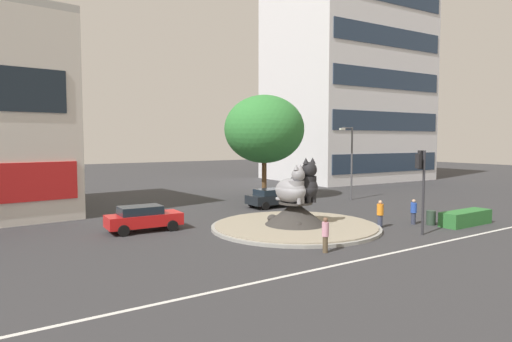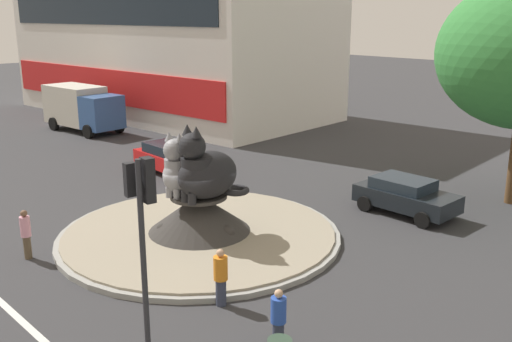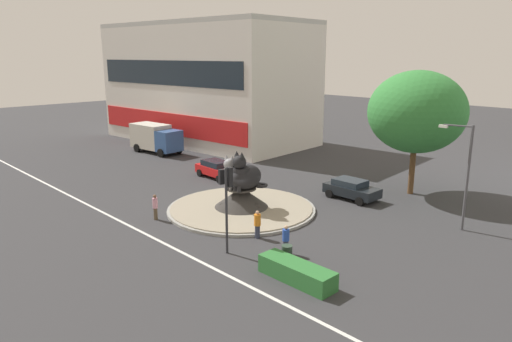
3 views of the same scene
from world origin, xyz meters
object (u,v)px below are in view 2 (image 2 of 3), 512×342
(sedan_on_far_lane, at_px, (169,158))
(pedestrian_orange_shirt, at_px, (221,276))
(pedestrian_blue_shirt, at_px, (278,319))
(shophouse_block, at_px, (169,24))
(pedestrian_pink_shirt, at_px, (26,233))
(cat_statue_black, at_px, (205,172))
(delivery_box_truck, at_px, (82,107))
(cat_statue_grey, at_px, (183,171))
(traffic_light_mast, at_px, (143,211))
(hatchback_near_shophouse, at_px, (406,195))

(sedan_on_far_lane, bearing_deg, pedestrian_orange_shirt, -26.89)
(pedestrian_orange_shirt, xyz_separation_m, sedan_on_far_lane, (-12.30, 7.05, -0.08))
(pedestrian_blue_shirt, bearing_deg, shophouse_block, 174.55)
(pedestrian_pink_shirt, bearing_deg, pedestrian_orange_shirt, 55.00)
(cat_statue_black, bearing_deg, delivery_box_truck, -105.34)
(pedestrian_pink_shirt, height_order, sedan_on_far_lane, pedestrian_pink_shirt)
(delivery_box_truck, bearing_deg, shophouse_block, 98.28)
(cat_statue_black, distance_m, pedestrian_blue_shirt, 7.37)
(cat_statue_black, height_order, sedan_on_far_lane, cat_statue_black)
(cat_statue_grey, bearing_deg, cat_statue_black, 81.75)
(cat_statue_grey, xyz_separation_m, pedestrian_orange_shirt, (4.89, -2.44, -1.59))
(traffic_light_mast, bearing_deg, pedestrian_blue_shirt, -39.61)
(hatchback_near_shophouse, distance_m, delivery_box_truck, 24.68)
(delivery_box_truck, bearing_deg, pedestrian_pink_shirt, -37.82)
(pedestrian_blue_shirt, distance_m, sedan_on_far_lane, 16.71)
(cat_statue_grey, height_order, cat_statue_black, cat_statue_black)
(cat_statue_grey, height_order, pedestrian_orange_shirt, cat_statue_grey)
(traffic_light_mast, xyz_separation_m, delivery_box_truck, (-25.61, 11.70, -1.82))
(cat_statue_grey, height_order, sedan_on_far_lane, cat_statue_grey)
(cat_statue_grey, bearing_deg, delivery_box_truck, -125.35)
(pedestrian_orange_shirt, height_order, hatchback_near_shophouse, pedestrian_orange_shirt)
(sedan_on_far_lane, bearing_deg, cat_statue_black, -24.80)
(cat_statue_grey, relative_size, cat_statue_black, 0.97)
(delivery_box_truck, bearing_deg, sedan_on_far_lane, -14.54)
(traffic_light_mast, xyz_separation_m, pedestrian_pink_shirt, (-7.18, 0.01, -2.59))
(cat_statue_grey, height_order, pedestrian_pink_shirt, cat_statue_grey)
(cat_statue_grey, xyz_separation_m, delivery_box_truck, (-20.39, 6.69, -0.80))
(pedestrian_blue_shirt, bearing_deg, cat_statue_grey, -174.62)
(delivery_box_truck, bearing_deg, cat_statue_black, -22.35)
(pedestrian_orange_shirt, bearing_deg, cat_statue_black, -96.32)
(traffic_light_mast, relative_size, shophouse_block, 0.18)
(cat_statue_grey, bearing_deg, pedestrian_pink_shirt, -38.60)
(shophouse_block, relative_size, sedan_on_far_lane, 6.10)
(traffic_light_mast, distance_m, sedan_on_far_lane, 16.11)
(pedestrian_orange_shirt, relative_size, sedan_on_far_lane, 0.38)
(shophouse_block, relative_size, delivery_box_truck, 4.10)
(pedestrian_blue_shirt, bearing_deg, hatchback_near_shophouse, 133.22)
(delivery_box_truck, bearing_deg, cat_statue_grey, -23.58)
(sedan_on_far_lane, distance_m, delivery_box_truck, 13.16)
(pedestrian_blue_shirt, height_order, hatchback_near_shophouse, pedestrian_blue_shirt)
(pedestrian_blue_shirt, xyz_separation_m, hatchback_near_shophouse, (-3.27, 10.76, -0.05))
(traffic_light_mast, height_order, pedestrian_blue_shirt, traffic_light_mast)
(sedan_on_far_lane, height_order, hatchback_near_shophouse, sedan_on_far_lane)
(shophouse_block, height_order, pedestrian_orange_shirt, shophouse_block)
(cat_statue_grey, xyz_separation_m, cat_statue_black, (1.04, 0.16, 0.13))
(cat_statue_grey, bearing_deg, shophouse_block, -142.08)
(traffic_light_mast, distance_m, shophouse_block, 34.90)
(traffic_light_mast, relative_size, delivery_box_truck, 0.73)
(hatchback_near_shophouse, bearing_deg, traffic_light_mast, -85.23)
(cat_statue_grey, bearing_deg, sedan_on_far_lane, -139.03)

